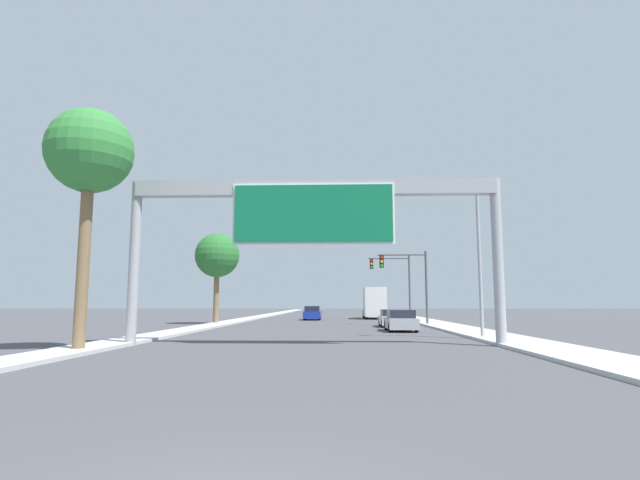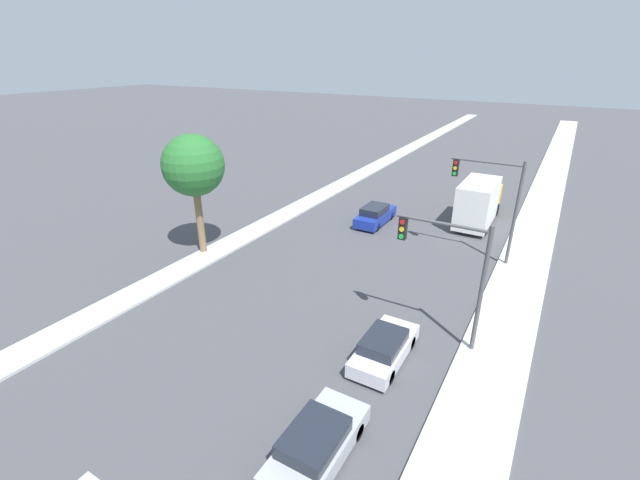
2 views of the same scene
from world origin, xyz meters
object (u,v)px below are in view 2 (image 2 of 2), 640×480
object	(u,v)px
car_far_center	(384,348)
traffic_light_mid_block	(496,195)
car_near_left	(317,444)
palm_tree_background	(193,166)
truck_box_primary	(479,202)
car_far_left	(375,215)
traffic_light_near_intersection	(454,264)

from	to	relation	value
car_far_center	traffic_light_mid_block	world-z (taller)	traffic_light_mid_block
car_near_left	palm_tree_background	bearing A→B (deg)	146.06
truck_box_primary	traffic_light_mid_block	size ratio (longest dim) A/B	1.05
car_near_left	car_far_left	world-z (taller)	car_far_left
car_near_left	palm_tree_background	distance (m)	18.80
traffic_light_mid_block	palm_tree_background	xyz separation A→B (m)	(-16.90, -8.41, 1.47)
car_near_left	truck_box_primary	world-z (taller)	truck_box_primary
traffic_light_mid_block	car_near_left	bearing A→B (deg)	-96.01
palm_tree_background	traffic_light_near_intersection	bearing A→B (deg)	-5.37
car_far_left	traffic_light_near_intersection	size ratio (longest dim) A/B	0.74
car_far_center	truck_box_primary	size ratio (longest dim) A/B	0.60
car_near_left	traffic_light_mid_block	distance (m)	18.98
car_far_left	palm_tree_background	world-z (taller)	palm_tree_background
car_far_left	palm_tree_background	distance (m)	14.53
traffic_light_near_intersection	car_far_center	bearing A→B (deg)	-126.95
car_far_left	truck_box_primary	bearing A→B (deg)	29.95
traffic_light_near_intersection	traffic_light_mid_block	world-z (taller)	traffic_light_mid_block
car_far_left	palm_tree_background	size ratio (longest dim) A/B	0.57
car_near_left	traffic_light_mid_block	size ratio (longest dim) A/B	0.65
traffic_light_mid_block	traffic_light_near_intersection	bearing A→B (deg)	-89.94
car_near_left	car_far_center	bearing A→B (deg)	90.00
car_far_left	traffic_light_mid_block	world-z (taller)	traffic_light_mid_block
car_near_left	car_far_center	distance (m)	5.88
traffic_light_near_intersection	truck_box_primary	bearing A→B (deg)	96.73
car_far_left	car_far_center	size ratio (longest dim) A/B	1.08
traffic_light_near_intersection	car_far_left	bearing A→B (deg)	125.54
car_far_center	traffic_light_mid_block	distance (m)	13.33
truck_box_primary	traffic_light_near_intersection	distance (m)	16.85
car_far_center	palm_tree_background	distance (m)	16.43
car_far_center	traffic_light_near_intersection	world-z (taller)	traffic_light_near_intersection
car_near_left	car_far_center	xyz separation A→B (m)	(-0.00, 5.88, -0.02)
traffic_light_mid_block	palm_tree_background	world-z (taller)	palm_tree_background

